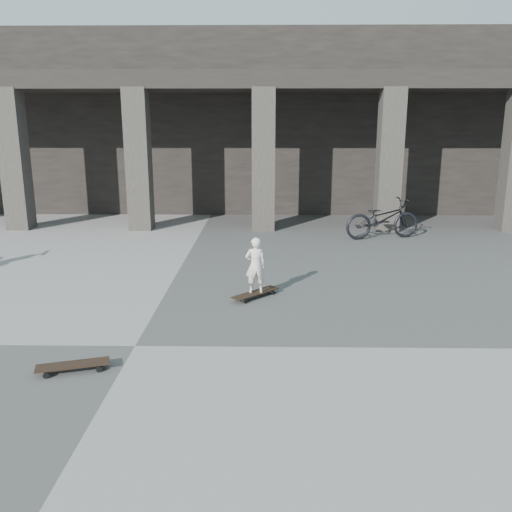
{
  "coord_description": "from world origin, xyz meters",
  "views": [
    {
      "loc": [
        1.84,
        -7.11,
        3.11
      ],
      "look_at": [
        1.67,
        2.69,
        0.65
      ],
      "focal_mm": 38.0,
      "sensor_mm": 36.0,
      "label": 1
    }
  ],
  "objects_px": {
    "child": "(256,265)",
    "bicycle": "(382,219)",
    "longboard": "(256,293)",
    "skateboard_spare": "(73,366)"
  },
  "relations": [
    {
      "from": "bicycle",
      "to": "child",
      "type": "bearing_deg",
      "value": 133.89
    },
    {
      "from": "child",
      "to": "longboard",
      "type": "bearing_deg",
      "value": 173.13
    },
    {
      "from": "longboard",
      "to": "child",
      "type": "distance_m",
      "value": 0.53
    },
    {
      "from": "longboard",
      "to": "bicycle",
      "type": "bearing_deg",
      "value": 10.92
    },
    {
      "from": "skateboard_spare",
      "to": "child",
      "type": "relative_size",
      "value": 0.92
    },
    {
      "from": "longboard",
      "to": "child",
      "type": "relative_size",
      "value": 0.88
    },
    {
      "from": "longboard",
      "to": "bicycle",
      "type": "distance_m",
      "value": 6.11
    },
    {
      "from": "child",
      "to": "bicycle",
      "type": "bearing_deg",
      "value": -129.91
    },
    {
      "from": "longboard",
      "to": "child",
      "type": "xyz_separation_m",
      "value": [
        -0.0,
        0.0,
        0.53
      ]
    },
    {
      "from": "child",
      "to": "bicycle",
      "type": "distance_m",
      "value": 6.1
    }
  ]
}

